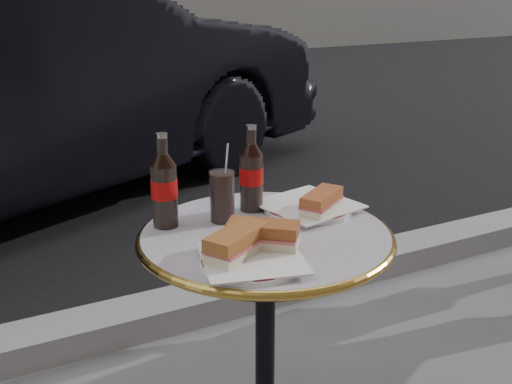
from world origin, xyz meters
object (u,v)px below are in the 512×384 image
bistro_table (265,363)px  cola_bottle_left (164,180)px  plate_right (308,207)px  cola_glass (222,196)px  plate_left (252,261)px  cola_bottle_right (251,168)px

bistro_table → cola_bottle_left: size_ratio=3.11×
plate_right → cola_glass: cola_glass is taller
cola_bottle_left → plate_left: bearing=-73.6°
cola_bottle_right → cola_bottle_left: bearing=-179.3°
cola_bottle_left → cola_bottle_right: (0.24, 0.00, -0.00)m
bistro_table → plate_right: bearing=25.9°
plate_right → cola_bottle_right: size_ratio=1.04×
cola_bottle_left → bistro_table: bearing=-37.6°
cola_bottle_left → cola_bottle_right: bearing=0.7°
bistro_table → cola_bottle_right: (0.04, 0.16, 0.48)m
plate_left → cola_bottle_left: size_ratio=0.96×
cola_bottle_right → cola_glass: (-0.10, -0.04, -0.05)m
plate_right → cola_bottle_left: bearing=169.5°
plate_right → cola_bottle_right: cola_bottle_right is taller
plate_right → bistro_table: bearing=-154.1°
cola_bottle_right → cola_glass: size_ratio=1.76×
cola_bottle_right → cola_glass: bearing=-159.8°
bistro_table → cola_bottle_left: cola_bottle_left is taller
bistro_table → cola_glass: 0.45m
plate_right → cola_glass: (-0.23, 0.03, 0.06)m
bistro_table → plate_left: bearing=-127.9°
bistro_table → cola_bottle_right: cola_bottle_right is taller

